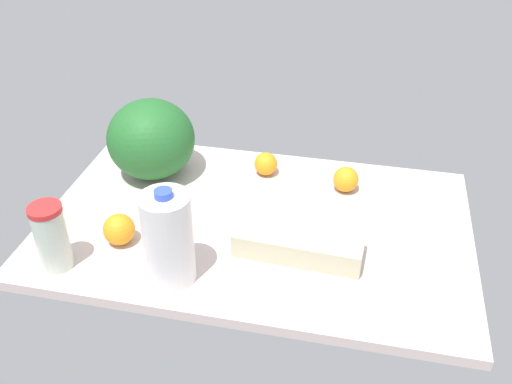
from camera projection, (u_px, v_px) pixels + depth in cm
name	position (u px, v px, depth cm)	size (l,w,h in cm)	color
countertop	(256.00, 225.00, 163.17)	(120.00, 76.00, 3.00)	beige
milk_jug	(168.00, 238.00, 136.40)	(12.22, 12.22, 26.12)	white
egg_carton	(298.00, 244.00, 148.60)	(33.48, 11.70, 6.62)	beige
tumbler_cup	(51.00, 237.00, 141.70)	(8.35, 8.35, 18.42)	beige
watermelon	(151.00, 139.00, 176.41)	(27.08, 27.08, 24.79)	#216127
orange_by_jug	(119.00, 229.00, 152.16)	(8.58, 8.58, 8.58)	orange
orange_beside_bowl	(266.00, 164.00, 180.94)	(7.39, 7.39, 7.39)	orange
orange_far_back	(346.00, 179.00, 173.11)	(7.80, 7.80, 7.80)	orange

